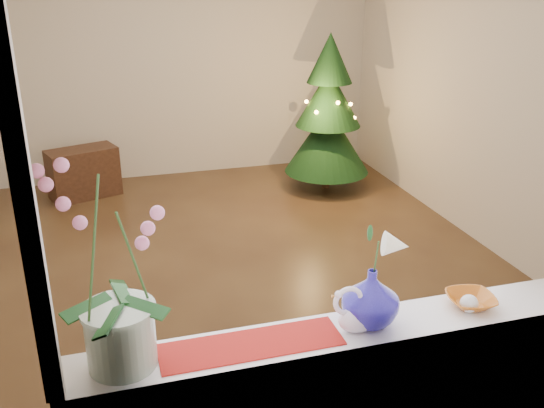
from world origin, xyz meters
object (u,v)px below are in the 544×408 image
Objects in this scene: blue_vase at (371,294)px; paperweight at (469,304)px; xmas_tree at (328,113)px; swan at (359,309)px; side_table at (84,173)px; orchid_pot at (113,268)px; amber_dish at (471,301)px.

blue_vase is 0.45m from paperweight.
blue_vase is at bearing -109.07° from xmas_tree.
swan is at bearing 179.56° from paperweight.
swan is 0.14× the size of xmas_tree.
blue_vase reaches higher than side_table.
amber_dish is (1.43, 0.00, -0.37)m from orchid_pot.
swan is 4.20m from xmas_tree.
orchid_pot is at bearing -120.65° from xmas_tree.
blue_vase is at bearing 31.80° from swan.
swan is (0.90, -0.03, -0.30)m from orchid_pot.
xmas_tree is (1.35, 3.92, -0.24)m from blue_vase.
blue_vase is 1.62× the size of amber_dish.
paperweight is 0.05× the size of xmas_tree.
side_table is at bearing 110.48° from amber_dish.
orchid_pot is at bearing -179.94° from amber_dish.
swan is 0.54m from amber_dish.
blue_vase is at bearing -179.37° from amber_dish.
amber_dish reaches higher than side_table.
swan reaches higher than paperweight.
swan is 2.93× the size of paperweight.
swan reaches higher than amber_dish.
side_table is at bearing 169.65° from xmas_tree.
blue_vase is 4.60m from side_table.
amber_dish is 4.01m from xmas_tree.
paperweight is at bearing -1.53° from orchid_pot.
swan is at bearing -154.70° from blue_vase.
amber_dish is at bearing 0.63° from blue_vase.
paperweight is at bearing -4.44° from blue_vase.
orchid_pot is 4.61× the size of amber_dish.
xmas_tree reaches higher than blue_vase.
paperweight is at bearing -132.58° from amber_dish.
xmas_tree is at bearing 77.25° from amber_dish.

